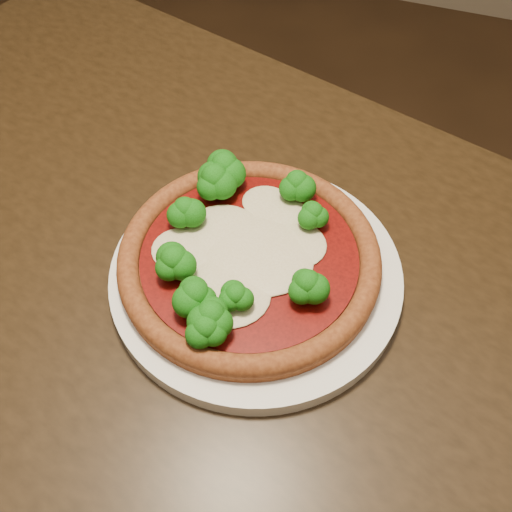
% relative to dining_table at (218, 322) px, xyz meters
% --- Properties ---
extents(floor, '(4.00, 4.00, 0.00)m').
position_rel_dining_table_xyz_m(floor, '(-0.04, 0.04, -0.65)').
color(floor, black).
rests_on(floor, ground).
extents(dining_table, '(1.40, 1.04, 0.75)m').
position_rel_dining_table_xyz_m(dining_table, '(0.00, 0.00, 0.00)').
color(dining_table, black).
rests_on(dining_table, floor).
extents(plate, '(0.30, 0.30, 0.02)m').
position_rel_dining_table_xyz_m(plate, '(0.05, 0.01, 0.11)').
color(plate, silver).
rests_on(plate, dining_table).
extents(pizza, '(0.27, 0.27, 0.06)m').
position_rel_dining_table_xyz_m(pizza, '(0.03, 0.01, 0.14)').
color(pizza, brown).
rests_on(pizza, plate).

